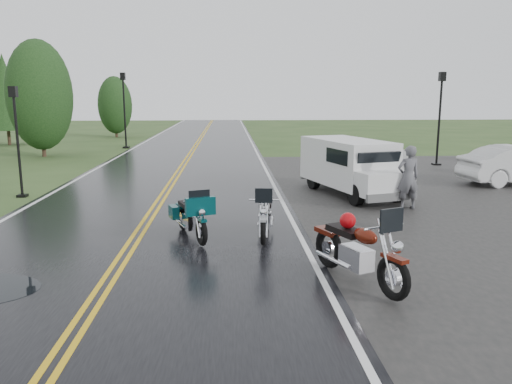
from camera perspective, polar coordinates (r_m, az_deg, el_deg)
ground at (r=10.43m, az=-15.06°, el=-7.65°), size 120.00×120.00×0.00m
road at (r=20.05m, az=-9.30°, el=1.48°), size 8.00×100.00×0.04m
motorcycle_red at (r=8.17m, az=15.53°, el=-7.52°), size 1.78×2.61×1.45m
motorcycle_teal at (r=10.81m, az=-6.27°, el=-3.30°), size 1.42×2.20×1.22m
motorcycle_silver at (r=10.78m, az=0.86°, el=-3.27°), size 0.99×2.15×1.22m
van_white at (r=15.07m, az=11.45°, el=1.85°), size 3.05×5.08×1.88m
person_at_van at (r=15.00m, az=16.98°, el=1.49°), size 0.73×0.53×1.84m
lamp_post_near_left at (r=17.83m, az=-25.59°, el=5.18°), size 0.31×0.31×3.61m
lamp_post_far_left at (r=32.76m, az=-14.80°, el=9.00°), size 0.41×0.41×4.75m
lamp_post_far_right at (r=25.16m, az=20.22°, el=7.85°), size 0.38×0.38×4.41m
tree_left_mid at (r=29.57m, az=-23.41°, el=8.88°), size 3.42×3.42×5.34m
tree_left_far at (r=41.92m, az=-15.77°, el=8.86°), size 2.68×2.68×4.13m
pine_left_far at (r=37.74m, az=-26.70°, el=9.30°), size 2.83×2.83×5.90m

